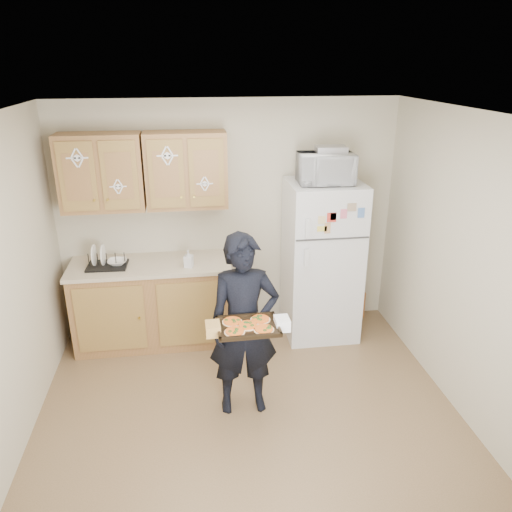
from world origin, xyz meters
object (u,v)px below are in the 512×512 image
object	(u,v)px
baking_tray	(248,327)
microwave	(326,168)
refrigerator	(321,260)
person	(244,326)
dish_rack	(107,259)

from	to	relation	value
baking_tray	microwave	world-z (taller)	microwave
refrigerator	baking_tray	bearing A→B (deg)	-123.32
person	microwave	size ratio (longest dim) A/B	2.96
baking_tray	dish_rack	distance (m)	1.96
refrigerator	baking_tray	world-z (taller)	refrigerator
refrigerator	dish_rack	world-z (taller)	refrigerator
person	baking_tray	distance (m)	0.34
microwave	baking_tray	bearing A→B (deg)	-122.05
person	microwave	bearing A→B (deg)	49.06
refrigerator	person	size ratio (longest dim) A/B	1.06
microwave	dish_rack	xyz separation A→B (m)	(-2.20, 0.08, -0.87)
microwave	dish_rack	size ratio (longest dim) A/B	1.38
refrigerator	microwave	bearing A→B (deg)	-112.93
baking_tray	dish_rack	bearing A→B (deg)	128.27
baking_tray	microwave	size ratio (longest dim) A/B	0.87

